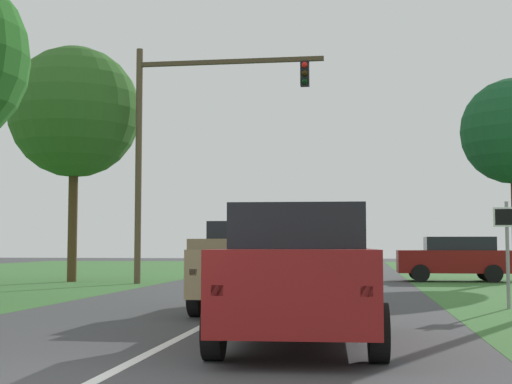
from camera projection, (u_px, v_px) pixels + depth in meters
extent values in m
plane|color=#424244|center=(249.00, 302.00, 18.29)|extent=(120.00, 120.00, 0.00)
cube|color=maroon|center=(300.00, 284.00, 10.61)|extent=(2.22, 5.05, 1.00)
cube|color=black|center=(301.00, 228.00, 10.92)|extent=(1.90, 3.15, 0.60)
cube|color=red|center=(217.00, 290.00, 8.26)|extent=(0.14, 0.07, 0.12)
cube|color=red|center=(366.00, 291.00, 8.10)|extent=(0.14, 0.07, 0.12)
cylinder|color=black|center=(243.00, 309.00, 12.21)|extent=(0.27, 0.73, 0.72)
cylinder|color=black|center=(366.00, 310.00, 12.01)|extent=(0.27, 0.73, 0.72)
cylinder|color=black|center=(214.00, 331.00, 9.15)|extent=(0.27, 0.73, 0.72)
cylinder|color=black|center=(378.00, 333.00, 8.95)|extent=(0.27, 0.73, 0.72)
cube|color=tan|center=(257.00, 270.00, 16.14)|extent=(2.02, 5.15, 0.93)
cube|color=black|center=(255.00, 236.00, 15.95)|extent=(1.73, 1.97, 0.57)
cube|color=#8F7D56|center=(244.00, 244.00, 14.62)|extent=(1.86, 1.98, 0.20)
cube|color=red|center=(193.00, 272.00, 13.79)|extent=(0.14, 0.06, 0.12)
cube|color=red|center=(277.00, 273.00, 13.54)|extent=(0.14, 0.06, 0.12)
cylinder|color=black|center=(228.00, 287.00, 17.82)|extent=(0.25, 0.80, 0.80)
cylinder|color=black|center=(308.00, 288.00, 17.52)|extent=(0.25, 0.80, 0.80)
cylinder|color=black|center=(196.00, 296.00, 14.71)|extent=(0.25, 0.80, 0.80)
cylinder|color=black|center=(292.00, 297.00, 14.40)|extent=(0.25, 0.80, 0.80)
cylinder|color=brown|center=(139.00, 165.00, 27.48)|extent=(0.24, 0.24, 8.75)
cube|color=#4C3D2B|center=(230.00, 62.00, 27.26)|extent=(6.88, 0.16, 0.16)
cube|color=black|center=(305.00, 74.00, 26.83)|extent=(0.32, 0.28, 0.90)
sphere|color=red|center=(305.00, 65.00, 26.71)|extent=(0.22, 0.22, 0.22)
sphere|color=black|center=(305.00, 73.00, 26.68)|extent=(0.22, 0.22, 0.22)
sphere|color=black|center=(305.00, 81.00, 26.66)|extent=(0.22, 0.22, 0.22)
cylinder|color=gray|center=(508.00, 255.00, 16.56)|extent=(0.08, 0.08, 2.39)
cube|color=white|center=(507.00, 217.00, 16.59)|extent=(0.60, 0.03, 0.44)
cube|color=black|center=(507.00, 217.00, 16.58)|extent=(0.52, 0.01, 0.36)
cube|color=maroon|center=(454.00, 261.00, 28.91)|extent=(4.33, 1.84, 0.87)
cube|color=black|center=(459.00, 244.00, 28.93)|extent=(2.60, 1.61, 0.52)
cube|color=red|center=(397.00, 260.00, 29.95)|extent=(0.06, 0.14, 0.12)
cube|color=red|center=(399.00, 261.00, 28.47)|extent=(0.06, 0.14, 0.12)
cylinder|color=black|center=(485.00, 272.00, 29.59)|extent=(0.68, 0.22, 0.68)
cylinder|color=black|center=(494.00, 274.00, 27.79)|extent=(0.68, 0.22, 0.68)
cylinder|color=black|center=(417.00, 272.00, 29.96)|extent=(0.68, 0.22, 0.68)
cylinder|color=black|center=(421.00, 273.00, 28.16)|extent=(0.68, 0.22, 0.68)
cylinder|color=#4C351E|center=(73.00, 221.00, 28.77)|extent=(0.36, 0.36, 4.70)
sphere|color=#2F6123|center=(75.00, 112.00, 29.08)|extent=(5.13, 5.13, 5.13)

